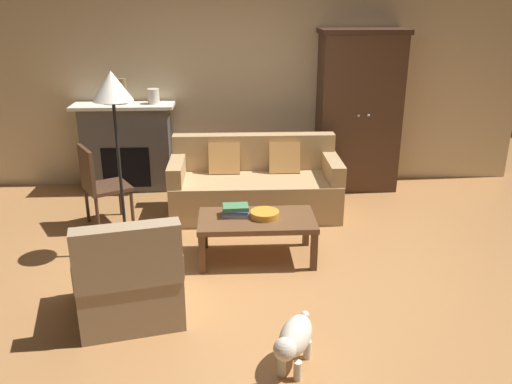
# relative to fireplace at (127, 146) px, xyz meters

# --- Properties ---
(ground_plane) EXTENTS (9.60, 9.60, 0.00)m
(ground_plane) POSITION_rel_fireplace_xyz_m (1.55, -2.30, -0.57)
(ground_plane) COLOR #B27A47
(back_wall) EXTENTS (7.20, 0.10, 2.80)m
(back_wall) POSITION_rel_fireplace_xyz_m (1.55, 0.25, 0.83)
(back_wall) COLOR beige
(back_wall) RESTS_ON ground
(fireplace) EXTENTS (1.26, 0.48, 1.12)m
(fireplace) POSITION_rel_fireplace_xyz_m (0.00, 0.00, 0.00)
(fireplace) COLOR #4C4947
(fireplace) RESTS_ON ground
(armoire) EXTENTS (1.06, 0.57, 2.01)m
(armoire) POSITION_rel_fireplace_xyz_m (2.95, -0.08, 0.44)
(armoire) COLOR #472D1E
(armoire) RESTS_ON ground
(couch) EXTENTS (1.93, 0.86, 0.86)m
(couch) POSITION_rel_fireplace_xyz_m (1.60, -0.89, -0.25)
(couch) COLOR tan
(couch) RESTS_ON ground
(coffee_table) EXTENTS (1.10, 0.60, 0.42)m
(coffee_table) POSITION_rel_fireplace_xyz_m (1.56, -2.07, -0.20)
(coffee_table) COLOR brown
(coffee_table) RESTS_ON ground
(fruit_bowl) EXTENTS (0.27, 0.27, 0.06)m
(fruit_bowl) POSITION_rel_fireplace_xyz_m (1.63, -2.06, -0.12)
(fruit_bowl) COLOR orange
(fruit_bowl) RESTS_ON coffee_table
(book_stack) EXTENTS (0.26, 0.19, 0.11)m
(book_stack) POSITION_rel_fireplace_xyz_m (1.36, -2.01, -0.10)
(book_stack) COLOR gray
(book_stack) RESTS_ON coffee_table
(mantel_vase_bronze) EXTENTS (0.12, 0.12, 0.31)m
(mantel_vase_bronze) POSITION_rel_fireplace_xyz_m (0.00, -0.02, 0.71)
(mantel_vase_bronze) COLOR olive
(mantel_vase_bronze) RESTS_ON fireplace
(mantel_vase_cream) EXTENTS (0.15, 0.15, 0.18)m
(mantel_vase_cream) POSITION_rel_fireplace_xyz_m (0.38, -0.02, 0.64)
(mantel_vase_cream) COLOR beige
(mantel_vase_cream) RESTS_ON fireplace
(armchair_near_left) EXTENTS (0.91, 0.92, 0.88)m
(armchair_near_left) POSITION_rel_fireplace_xyz_m (0.52, -3.00, -0.25)
(armchair_near_left) COLOR #997F60
(armchair_near_left) RESTS_ON ground
(side_chair_wooden) EXTENTS (0.60, 0.60, 0.90)m
(side_chair_wooden) POSITION_rel_fireplace_xyz_m (-0.10, -1.20, -0.06)
(side_chair_wooden) COLOR #472D1E
(side_chair_wooden) RESTS_ON ground
(floor_lamp) EXTENTS (0.36, 0.36, 1.77)m
(floor_lamp) POSITION_rel_fireplace_xyz_m (0.29, -1.91, 0.97)
(floor_lamp) COLOR black
(floor_lamp) RESTS_ON ground
(dog) EXTENTS (0.34, 0.54, 0.39)m
(dog) POSITION_rel_fireplace_xyz_m (1.72, -3.72, -0.32)
(dog) COLOR beige
(dog) RESTS_ON ground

